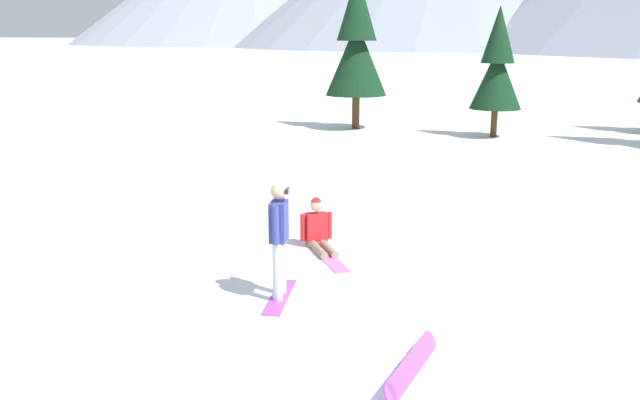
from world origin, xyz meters
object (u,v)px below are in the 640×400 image
pine_tree_young (357,44)px  snowboarder_midground (319,232)px  snowboarder_foreground (279,238)px  loose_snowboard_near_right (411,364)px  pine_tree_broad (497,66)px

pine_tree_young → snowboarder_midground: bearing=-74.9°
snowboarder_foreground → loose_snowboard_near_right: snowboarder_foreground is taller
pine_tree_broad → snowboarder_midground: bearing=-95.0°
snowboarder_foreground → snowboarder_midground: size_ratio=1.10×
snowboarder_midground → loose_snowboard_near_right: bearing=-57.1°
snowboarder_foreground → loose_snowboard_near_right: (2.46, -1.72, -0.84)m
pine_tree_broad → pine_tree_young: bearing=175.6°
snowboarder_foreground → snowboarder_midground: snowboarder_foreground is taller
loose_snowboard_near_right → pine_tree_broad: size_ratio=0.36×
snowboarder_foreground → pine_tree_young: pine_tree_young is taller
snowboarder_foreground → pine_tree_broad: (1.07, 18.42, 1.76)m
snowboarder_midground → pine_tree_broad: size_ratio=0.33×
loose_snowboard_near_right → snowboarder_foreground: bearing=145.0°
snowboarder_midground → pine_tree_broad: (1.38, 15.85, 2.40)m
snowboarder_midground → loose_snowboard_near_right: size_ratio=0.92×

